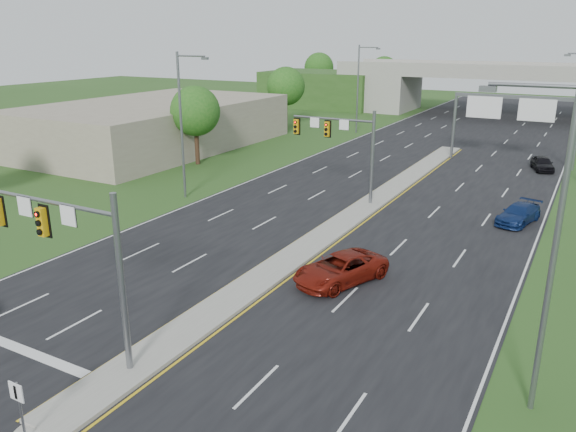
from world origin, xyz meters
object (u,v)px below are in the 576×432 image
Objects in this scene: signal_mast_near at (72,245)px; car_far_b at (519,214)px; car_far_a at (340,269)px; signal_mast_far at (344,140)px; keep_right_sign at (19,402)px; overpass at (500,93)px; sign_gantry at (513,110)px; car_far_c at (542,163)px.

car_far_b is at bearing 64.14° from signal_mast_near.
car_far_b is (6.62, 14.58, -0.09)m from car_far_a.
car_far_a is at bearing -100.40° from car_far_b.
signal_mast_far is at bearing -161.98° from car_far_b.
car_far_a is 16.01m from car_far_b.
keep_right_sign is (2.26, -4.45, -3.21)m from signal_mast_near.
overpass reaches higher than keep_right_sign.
sign_gantry reaches higher than car_far_b.
signal_mast_near reaches higher than car_far_c.
car_far_b is at bearing -107.04° from car_far_c.
overpass is (-6.68, 35.08, -1.69)m from sign_gantry.
sign_gantry reaches higher than car_far_c.
sign_gantry is at bearing 65.89° from signal_mast_far.
overpass is 15.18× the size of car_far_a.
overpass is 38.01m from car_far_c.
signal_mast_near is at bearing -101.25° from sign_gantry.
keep_right_sign is at bearing -63.06° from signal_mast_near.
car_far_a reaches higher than car_far_b.
signal_mast_far is 15.45m from car_far_a.
signal_mast_far reaches higher than car_far_a.
signal_mast_near is at bearing -90.00° from signal_mast_far.
signal_mast_near is 1.79× the size of car_far_c.
car_far_c is (3.34, -1.47, -4.55)m from sign_gantry.
sign_gantry is 5.83m from car_far_c.
keep_right_sign reaches higher than car_far_a.
overpass reaches higher than car_far_b.
sign_gantry is 0.14× the size of overpass.
car_far_a is (5.92, 11.30, -3.97)m from signal_mast_near.
signal_mast_far is at bearing -141.41° from car_far_c.
car_far_c is at bearing -74.66° from overpass.
sign_gantry is 2.20× the size of car_far_a.
sign_gantry is at bearing 138.41° from car_far_c.
signal_mast_near is at bearing -101.83° from car_far_b.
overpass is at bearing 100.79° from sign_gantry.
car_far_b is (12.54, 25.87, -4.06)m from signal_mast_near.
sign_gantry is at bearing 82.30° from keep_right_sign.
car_far_b is at bearing 3.99° from signal_mast_far.
keep_right_sign reaches higher than car_far_b.
car_far_a is (3.65, -68.78, -2.80)m from overpass.
car_far_a is at bearing -66.64° from signal_mast_far.
signal_mast_far is at bearing 90.00° from signal_mast_near.
overpass is 68.93m from car_far_a.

